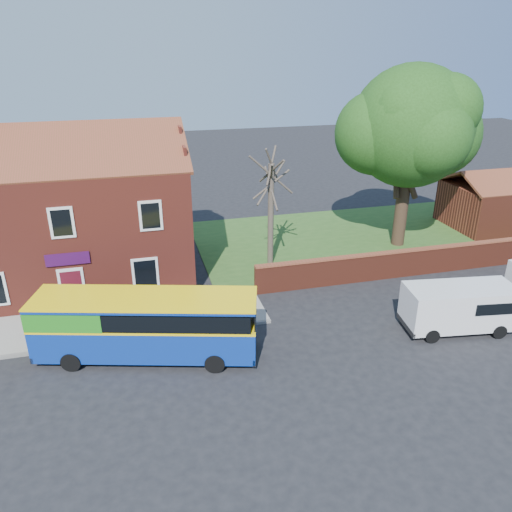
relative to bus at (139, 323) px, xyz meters
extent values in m
plane|color=black|center=(4.01, -2.75, -1.58)|extent=(120.00, 120.00, 0.00)
cube|color=gray|center=(-2.99, 3.00, -1.52)|extent=(18.00, 3.50, 0.12)
cube|color=slate|center=(-2.99, 1.25, -1.51)|extent=(18.00, 0.15, 0.14)
cube|color=#426B28|center=(17.01, 10.25, -1.56)|extent=(26.00, 12.00, 0.04)
cube|color=maroon|center=(-2.99, 8.75, 1.67)|extent=(12.00, 8.00, 6.50)
cube|color=brown|center=(-2.99, 6.75, 5.92)|extent=(12.30, 4.08, 2.16)
cube|color=brown|center=(-2.99, 10.75, 5.92)|extent=(12.30, 4.08, 2.16)
cube|color=black|center=(-2.99, 4.72, 3.02)|extent=(1.10, 0.06, 1.50)
cube|color=#4C0F19|center=(-2.99, 4.70, -0.48)|extent=(0.95, 0.04, 2.10)
cube|color=silver|center=(-2.99, 4.72, -0.43)|extent=(1.20, 0.06, 2.30)
cube|color=#380D3C|center=(-2.99, 4.69, 1.22)|extent=(2.00, 0.06, 0.60)
cube|color=maroon|center=(17.01, 4.25, -0.83)|extent=(22.00, 0.30, 1.50)
cube|color=brown|center=(17.01, 4.25, -0.03)|extent=(22.00, 0.38, 0.10)
cube|color=maroon|center=(26.01, 10.25, -0.08)|extent=(8.00, 5.00, 3.00)
cube|color=brown|center=(26.01, 11.50, 1.97)|extent=(8.20, 2.56, 1.24)
cube|color=#0D3195|center=(0.28, -0.08, -0.54)|extent=(9.30, 4.60, 1.44)
cube|color=yellow|center=(0.28, -0.08, 0.17)|extent=(9.33, 4.63, 0.10)
cube|color=black|center=(0.28, -0.08, 0.61)|extent=(8.96, 4.52, 0.72)
cube|color=#268B1E|center=(-2.59, 0.72, 0.61)|extent=(3.57, 3.04, 0.77)
cube|color=#0D3195|center=(0.28, -0.08, 1.08)|extent=(9.30, 4.60, 0.14)
cube|color=yellow|center=(0.28, -0.08, 1.16)|extent=(9.35, 4.65, 0.06)
cylinder|color=black|center=(-2.79, -0.31, -1.17)|extent=(0.86, 0.49, 0.81)
cylinder|color=black|center=(-2.22, 1.71, -1.17)|extent=(0.86, 0.49, 0.81)
cylinder|color=black|center=(2.78, -1.86, -1.17)|extent=(0.86, 0.49, 0.81)
cylinder|color=black|center=(3.34, 0.16, -1.17)|extent=(0.86, 0.49, 0.81)
cube|color=white|center=(14.08, -1.48, -0.35)|extent=(5.12, 2.61, 1.86)
cube|color=black|center=(16.26, -1.78, -0.06)|extent=(0.31, 1.66, 0.73)
cube|color=black|center=(16.46, -1.81, -1.19)|extent=(0.37, 1.95, 0.23)
cylinder|color=black|center=(12.40, -2.17, -1.25)|extent=(0.67, 0.31, 0.65)
cylinder|color=black|center=(12.65, -0.35, -1.25)|extent=(0.67, 0.31, 0.65)
cylinder|color=black|center=(15.50, -2.60, -1.25)|extent=(0.67, 0.31, 0.65)
cylinder|color=black|center=(15.75, -0.78, -1.25)|extent=(0.67, 0.31, 0.65)
cylinder|color=black|center=(16.77, 8.65, 0.74)|extent=(0.81, 0.81, 4.64)
sphere|color=#29611E|center=(16.77, 8.65, 5.99)|extent=(7.26, 7.26, 7.26)
sphere|color=#29611E|center=(18.89, 9.06, 5.38)|extent=(5.24, 5.24, 5.24)
sphere|color=#29611E|center=(14.85, 9.26, 5.58)|extent=(5.04, 5.04, 5.04)
cylinder|color=#4C4238|center=(7.87, 7.82, 1.44)|extent=(0.34, 0.34, 6.03)
cylinder|color=#4C4238|center=(7.87, 7.82, 3.59)|extent=(0.35, 2.94, 2.37)
cylinder|color=#4C4238|center=(7.87, 7.82, 3.38)|extent=(1.54, 2.17, 2.17)
cylinder|color=#4C4238|center=(7.87, 7.82, 3.81)|extent=(2.47, 1.13, 2.40)
camera|label=1|loc=(0.20, -18.33, 10.64)|focal=35.00mm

